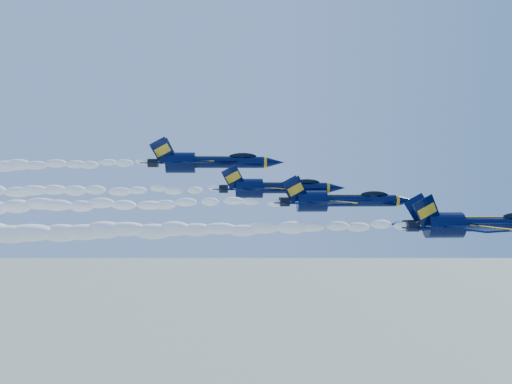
{
  "coord_description": "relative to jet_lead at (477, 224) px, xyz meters",
  "views": [
    {
      "loc": [
        -9.74,
        -72.39,
        156.69
      ],
      "look_at": [
        -5.74,
        0.03,
        153.73
      ],
      "focal_mm": 40.0,
      "sensor_mm": 36.0,
      "label": 1
    }
  ],
  "objects": [
    {
      "name": "jet_lead",
      "position": [
        0.0,
        0.0,
        0.0
      ],
      "size": [
        19.24,
        15.78,
        7.15
      ],
      "color": "black"
    },
    {
      "name": "smoke_trail_jet_lead",
      "position": [
        -36.06,
        -0.0,
        -0.51
      ],
      "size": [
        55.68,
        2.61,
        2.34
      ],
      "primitive_type": "ellipsoid",
      "color": "white"
    },
    {
      "name": "jet_second",
      "position": [
        -14.89,
        4.95,
        2.45
      ],
      "size": [
        16.71,
        13.71,
        6.21
      ],
      "color": "black"
    },
    {
      "name": "smoke_trail_jet_second",
      "position": [
        -49.87,
        4.95,
        1.96
      ],
      "size": [
        55.68,
        2.26,
        2.04
      ],
      "primitive_type": "ellipsoid",
      "color": "white"
    },
    {
      "name": "jet_third",
      "position": [
        -22.21,
        11.35,
        3.81
      ],
      "size": [
        16.72,
        13.72,
        6.21
      ],
      "color": "black"
    },
    {
      "name": "smoke_trail_jet_third",
      "position": [
        -57.19,
        11.35,
        3.32
      ],
      "size": [
        55.68,
        2.26,
        2.04
      ],
      "primitive_type": "ellipsoid",
      "color": "white"
    },
    {
      "name": "jet_fourth",
      "position": [
        -31.19,
        20.31,
        7.3
      ],
      "size": [
        19.84,
        16.27,
        7.37
      ],
      "color": "black"
    }
  ]
}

